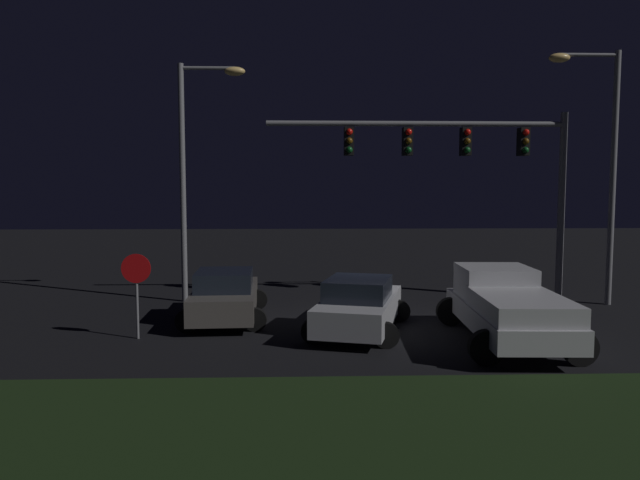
% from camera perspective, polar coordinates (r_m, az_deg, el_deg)
% --- Properties ---
extents(ground_plane, '(80.00, 80.00, 0.00)m').
position_cam_1_polar(ground_plane, '(18.00, 4.83, -7.62)').
color(ground_plane, black).
extents(grass_median, '(23.85, 5.72, 0.10)m').
position_cam_1_polar(grass_median, '(10.01, 10.78, -17.86)').
color(grass_median, black).
rests_on(grass_median, ground_plane).
extents(pickup_truck, '(3.04, 5.49, 1.80)m').
position_cam_1_polar(pickup_truck, '(16.06, 17.25, -5.73)').
color(pickup_truck, '#B7B7BC').
rests_on(pickup_truck, ground_plane).
extents(car_sedan, '(3.21, 4.72, 1.51)m').
position_cam_1_polar(car_sedan, '(16.37, 3.76, -6.24)').
color(car_sedan, '#B7B7BC').
rests_on(car_sedan, ground_plane).
extents(car_sedan_far, '(2.62, 4.48, 1.51)m').
position_cam_1_polar(car_sedan_far, '(18.01, -9.03, -5.25)').
color(car_sedan_far, '#514C47').
rests_on(car_sedan_far, ground_plane).
extents(traffic_signal_gantry, '(10.32, 0.56, 6.50)m').
position_cam_1_polar(traffic_signal_gantry, '(21.26, 13.78, 7.83)').
color(traffic_signal_gantry, slate).
rests_on(traffic_signal_gantry, ground_plane).
extents(street_lamp_left, '(2.27, 0.44, 8.09)m').
position_cam_1_polar(street_lamp_left, '(20.98, -11.82, 8.01)').
color(street_lamp_left, slate).
rests_on(street_lamp_left, ground_plane).
extents(street_lamp_right, '(2.39, 0.44, 8.39)m').
position_cam_1_polar(street_lamp_right, '(22.01, 25.18, 7.95)').
color(street_lamp_right, slate).
rests_on(street_lamp_right, ground_plane).
extents(stop_sign, '(0.76, 0.08, 2.23)m').
position_cam_1_polar(stop_sign, '(16.20, -17.10, -3.61)').
color(stop_sign, slate).
rests_on(stop_sign, ground_plane).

